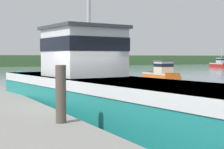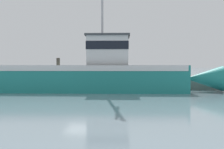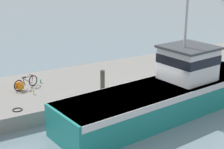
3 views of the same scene
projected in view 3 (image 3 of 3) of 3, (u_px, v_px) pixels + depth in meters
The scene contains 8 objects.
ground_plane at pixel (160, 110), 18.71m from camera, with size 320.00×320.00×0.00m, color gray.
dock_pier at pixel (117, 80), 22.34m from camera, with size 6.34×80.00×0.76m, color gray.
fishing_boat_main at pixel (175, 90), 18.29m from camera, with size 4.36×14.84×10.32m.
bicycle_touring at pixel (24, 84), 19.52m from camera, with size 0.82×1.58×0.71m.
mooring_post at pixel (103, 82), 18.66m from camera, with size 0.25×0.25×1.37m, color #51473D.
hose_coil at pixel (17, 110), 16.76m from camera, with size 0.49×0.49×0.05m, color black.
water_bottle_on_curb at pixel (41, 81), 20.59m from camera, with size 0.07×0.07×0.21m, color green.
water_bottle_by_bike at pixel (34, 92), 18.74m from camera, with size 0.06×0.06×0.26m, color yellow.
Camera 3 is at (13.56, -10.94, 7.56)m, focal length 55.00 mm.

